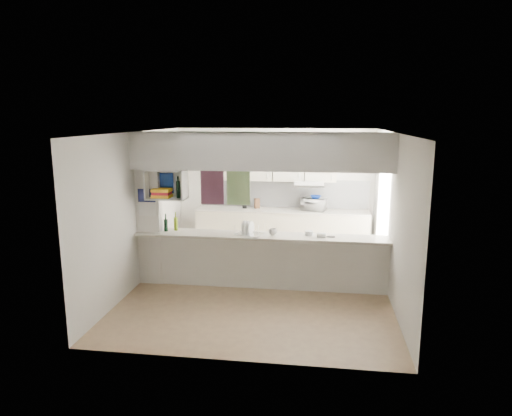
% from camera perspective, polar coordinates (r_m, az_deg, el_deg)
% --- Properties ---
extents(floor, '(4.80, 4.80, 0.00)m').
position_cam_1_polar(floor, '(7.86, 0.51, -9.85)').
color(floor, '#937255').
rests_on(floor, ground).
extents(ceiling, '(4.80, 4.80, 0.00)m').
position_cam_1_polar(ceiling, '(7.33, 0.54, 9.46)').
color(ceiling, white).
rests_on(ceiling, wall_back).
extents(wall_back, '(4.20, 0.00, 4.20)m').
position_cam_1_polar(wall_back, '(9.83, 2.31, 2.33)').
color(wall_back, silver).
rests_on(wall_back, floor).
extents(wall_left, '(0.00, 4.80, 4.80)m').
position_cam_1_polar(wall_left, '(8.02, -14.52, -0.10)').
color(wall_left, silver).
rests_on(wall_left, floor).
extents(wall_right, '(0.00, 4.80, 4.80)m').
position_cam_1_polar(wall_right, '(7.52, 16.61, -0.96)').
color(wall_right, silver).
rests_on(wall_right, floor).
extents(servery_partition, '(4.20, 0.50, 2.60)m').
position_cam_1_polar(servery_partition, '(7.44, -0.79, 2.21)').
color(servery_partition, silver).
rests_on(servery_partition, floor).
extents(cubby_shelf, '(0.65, 0.35, 0.50)m').
position_cam_1_polar(cubby_shelf, '(7.71, -11.18, 2.70)').
color(cubby_shelf, white).
rests_on(cubby_shelf, bulkhead).
extents(kitchen_run, '(3.60, 0.63, 2.24)m').
position_cam_1_polar(kitchen_run, '(9.65, 3.08, -0.72)').
color(kitchen_run, beige).
rests_on(kitchen_run, floor).
extents(microwave, '(0.55, 0.45, 0.26)m').
position_cam_1_polar(microwave, '(9.55, 7.24, 0.47)').
color(microwave, white).
rests_on(microwave, bench_top).
extents(bowl, '(0.24, 0.24, 0.06)m').
position_cam_1_polar(bowl, '(9.48, 7.47, 1.37)').
color(bowl, navy).
rests_on(bowl, microwave).
extents(dish_rack, '(0.51, 0.44, 0.23)m').
position_cam_1_polar(dish_rack, '(7.58, -0.79, -2.63)').
color(dish_rack, silver).
rests_on(dish_rack, breakfast_bar).
extents(cup, '(0.17, 0.17, 0.11)m').
position_cam_1_polar(cup, '(7.49, 2.10, -2.99)').
color(cup, white).
rests_on(cup, dish_rack).
extents(wine_bottles, '(0.22, 0.15, 0.32)m').
position_cam_1_polar(wine_bottles, '(7.94, -10.58, -1.98)').
color(wine_bottles, black).
rests_on(wine_bottles, breakfast_bar).
extents(plastic_tubs, '(0.49, 0.22, 0.07)m').
position_cam_1_polar(plastic_tubs, '(7.55, 7.31, -3.24)').
color(plastic_tubs, silver).
rests_on(plastic_tubs, breakfast_bar).
extents(utensil_jar, '(0.10, 0.10, 0.14)m').
position_cam_1_polar(utensil_jar, '(9.72, -1.44, 0.37)').
color(utensil_jar, black).
rests_on(utensil_jar, bench_top).
extents(knife_block, '(0.13, 0.12, 0.21)m').
position_cam_1_polar(knife_block, '(9.70, 0.12, 0.58)').
color(knife_block, '#53331C').
rests_on(knife_block, bench_top).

